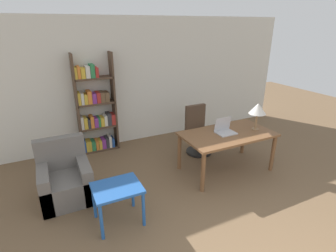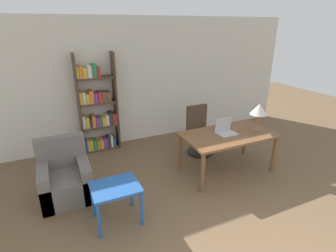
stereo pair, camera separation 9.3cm
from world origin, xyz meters
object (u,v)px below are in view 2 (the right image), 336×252
bookshelf (97,110)px  laptop (225,130)px  office_chair (199,132)px  armchair (66,179)px  table_lamp (259,110)px  desk (228,138)px  side_table_blue (116,192)px

bookshelf → laptop: bearing=-44.0°
bookshelf → office_chair: bearing=-28.3°
armchair → table_lamp: bearing=-8.2°
armchair → bookshelf: 1.77m
office_chair → desk: bearing=-85.8°
laptop → table_lamp: size_ratio=0.67×
desk → armchair: armchair is taller
office_chair → armchair: office_chair is taller
table_lamp → side_table_blue: size_ratio=0.80×
table_lamp → armchair: (-3.30, 0.48, -0.83)m
side_table_blue → armchair: armchair is taller
laptop → office_chair: bearing=92.0°
table_lamp → desk: bearing=172.6°
armchair → desk: bearing=-8.4°
table_lamp → bookshelf: bookshelf is taller
table_lamp → office_chair: bearing=124.0°
laptop → side_table_blue: bearing=-165.9°
laptop → armchair: laptop is taller
desk → bookshelf: 2.69m
desk → laptop: bearing=128.0°
armchair → office_chair: bearing=9.9°
office_chair → laptop: bearing=-88.0°
desk → side_table_blue: desk is taller
laptop → bookshelf: 2.62m
laptop → side_table_blue: size_ratio=0.54×
side_table_blue → bookshelf: bearing=84.4°
desk → bookshelf: size_ratio=0.80×
desk → bookshelf: bookshelf is taller
table_lamp → office_chair: size_ratio=0.50×
desk → bookshelf: bearing=135.9°
side_table_blue → armchair: (-0.57, 0.89, -0.17)m
laptop → office_chair: (-0.03, 0.82, -0.35)m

